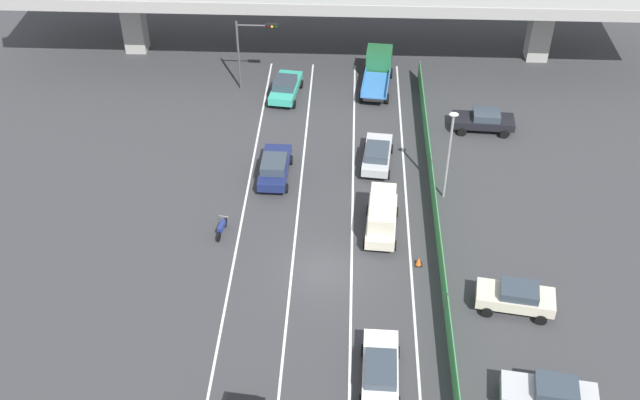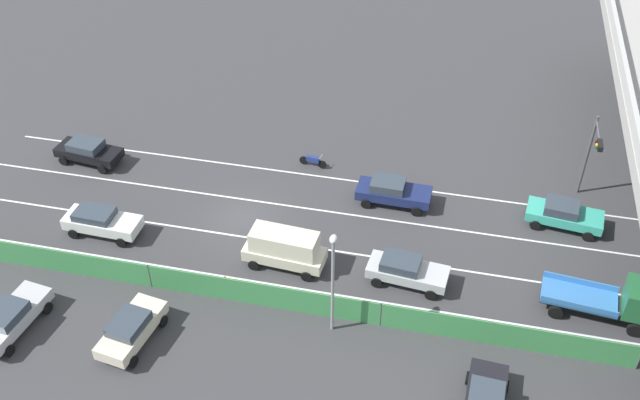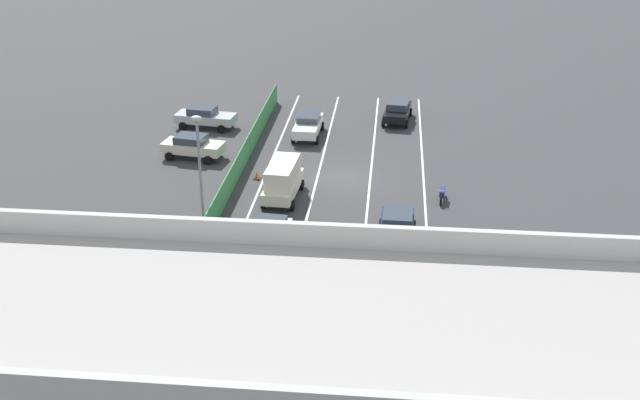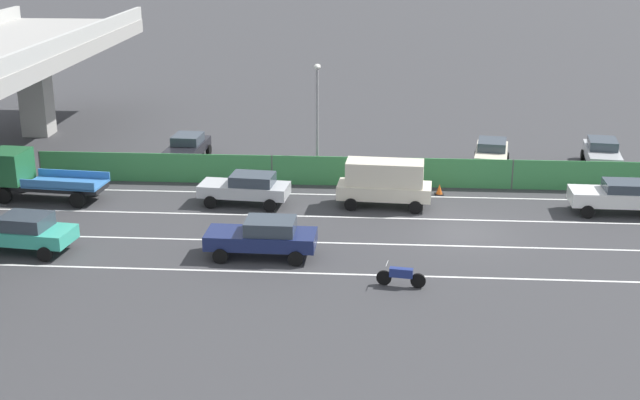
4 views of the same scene
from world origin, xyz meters
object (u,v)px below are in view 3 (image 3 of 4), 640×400
object	(u,v)px
car_sedan_black	(397,110)
flatbed_truck_blue	(217,358)
car_sedan_silver	(268,237)
parked_sedan_cream	(193,146)
car_van_cream	(283,179)
street_lamp	(199,158)
traffic_cone	(257,175)
traffic_light	(468,292)
car_sedan_navy	(397,227)
car_taxi_teal	(398,338)
parked_sedan_dark	(93,274)
motorcycle	(442,194)
parked_wagon_silver	(205,117)
car_sedan_white	(308,124)

from	to	relation	value
car_sedan_black	flatbed_truck_blue	bearing A→B (deg)	78.38
car_sedan_silver	parked_sedan_cream	world-z (taller)	parked_sedan_cream
car_van_cream	street_lamp	world-z (taller)	street_lamp
car_sedan_silver	traffic_cone	size ratio (longest dim) A/B	8.29
flatbed_truck_blue	traffic_light	world-z (taller)	traffic_light
car_sedan_navy	car_sedan_silver	bearing A→B (deg)	14.47
car_sedan_silver	flatbed_truck_blue	distance (m)	11.33
car_sedan_navy	car_taxi_teal	size ratio (longest dim) A/B	1.00
traffic_cone	parked_sedan_dark	bearing A→B (deg)	69.26
car_sedan_silver	parked_sedan_dark	distance (m)	9.13
car_sedan_navy	motorcycle	distance (m)	6.42
car_van_cream	traffic_light	world-z (taller)	traffic_light
car_sedan_silver	traffic_cone	bearing A→B (deg)	-76.73
car_taxi_teal	parked_sedan_dark	size ratio (longest dim) A/B	1.04
parked_sedan_cream	parked_sedan_dark	world-z (taller)	parked_sedan_cream
parked_wagon_silver	parked_sedan_cream	distance (m)	6.43
car_sedan_navy	car_van_cream	world-z (taller)	car_van_cream
car_sedan_white	car_taxi_teal	xyz separation A→B (m)	(-6.84, 27.09, -0.01)
parked_sedan_dark	car_taxi_teal	bearing A→B (deg)	164.90
car_sedan_navy	traffic_light	world-z (taller)	traffic_light
car_sedan_black	parked_wagon_silver	distance (m)	15.09
car_sedan_silver	car_sedan_white	bearing A→B (deg)	-90.34
motorcycle	street_lamp	world-z (taller)	street_lamp
parked_sedan_cream	parked_wagon_silver	bearing A→B (deg)	-84.17
car_sedan_white	car_taxi_teal	size ratio (longest dim) A/B	0.99
car_sedan_navy	parked_sedan_dark	xyz separation A→B (m)	(14.68, 6.49, -0.05)
car_sedan_white	motorcycle	world-z (taller)	car_sedan_white
flatbed_truck_blue	traffic_cone	bearing A→B (deg)	-84.34
car_sedan_silver	car_sedan_navy	bearing A→B (deg)	-165.53
car_sedan_black	car_taxi_teal	world-z (taller)	car_taxi_teal
car_sedan_silver	car_taxi_teal	world-z (taller)	car_taxi_teal
parked_wagon_silver	car_van_cream	bearing A→B (deg)	122.05
car_sedan_silver	flatbed_truck_blue	bearing A→B (deg)	88.89
car_van_cream	traffic_light	bearing A→B (deg)	120.10
car_sedan_white	traffic_cone	world-z (taller)	car_sedan_white
car_sedan_navy	flatbed_truck_blue	world-z (taller)	flatbed_truck_blue
car_van_cream	motorcycle	xyz separation A→B (m)	(-9.77, -0.63, -0.85)
car_taxi_teal	parked_wagon_silver	bearing A→B (deg)	-62.01
car_sedan_black	motorcycle	distance (m)	15.29
car_sedan_silver	parked_sedan_dark	bearing A→B (deg)	31.11
car_sedan_black	parked_sedan_dark	distance (m)	30.93
car_sedan_silver	motorcycle	size ratio (longest dim) A/B	2.38
car_sedan_white	parked_wagon_silver	size ratio (longest dim) A/B	0.98
car_sedan_silver	motorcycle	world-z (taller)	car_sedan_silver
car_taxi_teal	motorcycle	xyz separation A→B (m)	(-2.65, -16.26, -0.45)
car_sedan_silver	street_lamp	xyz separation A→B (m)	(4.31, -3.27, 3.07)
motorcycle	street_lamp	xyz separation A→B (m)	(13.91, 4.29, 3.51)
car_sedan_navy	flatbed_truck_blue	xyz separation A→B (m)	(7.08, 13.09, 0.36)
car_sedan_navy	parked_sedan_cream	xyz separation A→B (m)	(14.23, -11.32, 0.01)
car_sedan_black	traffic_light	size ratio (longest dim) A/B	0.80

